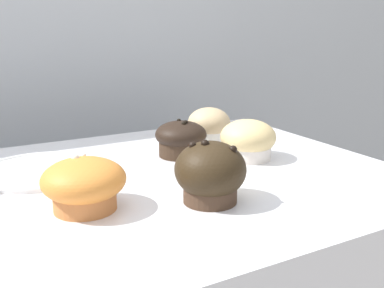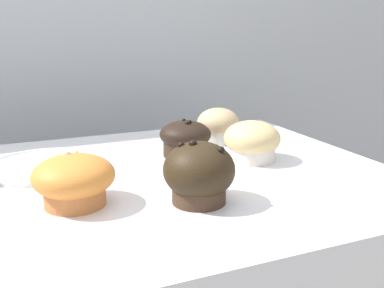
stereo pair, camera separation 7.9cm
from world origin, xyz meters
name	(u,v)px [view 1 (the left image)]	position (x,y,z in m)	size (l,w,h in m)	color
wall_back	(34,132)	(0.00, 0.60, 0.90)	(3.20, 0.10, 1.80)	#B2B7BC
muffin_front_center	(210,173)	(0.11, -0.14, 0.98)	(0.10, 0.10, 0.09)	#453021
muffin_back_left	(209,125)	(0.29, 0.16, 0.97)	(0.09, 0.09, 0.07)	silver
muffin_back_right	(84,184)	(-0.05, -0.08, 0.97)	(0.12, 0.12, 0.08)	#CA783E
muffin_front_left	(248,140)	(0.29, 0.01, 0.97)	(0.11, 0.11, 0.08)	white
muffin_front_right	(181,138)	(0.19, 0.09, 0.97)	(0.10, 0.10, 0.07)	#37261A
serving_plate	(40,170)	(-0.08, 0.12, 0.94)	(0.21, 0.21, 0.01)	white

